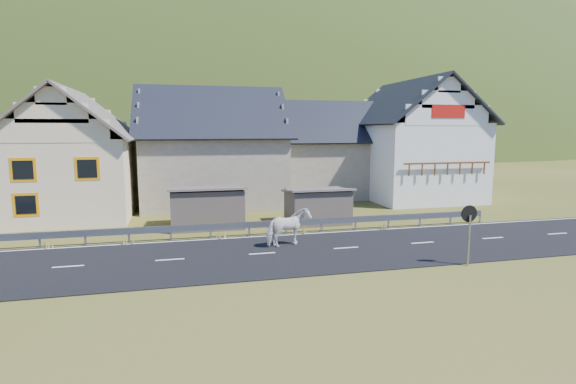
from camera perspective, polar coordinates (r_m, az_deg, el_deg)
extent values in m
plane|color=#414814|center=(20.32, -3.30, -7.91)|extent=(160.00, 160.00, 0.00)
cube|color=black|center=(20.32, -3.30, -7.86)|extent=(60.00, 7.00, 0.04)
cube|color=silver|center=(20.31, -3.30, -7.79)|extent=(60.00, 6.60, 0.01)
cube|color=#93969B|center=(23.70, -4.96, -4.19)|extent=(28.00, 0.08, 0.34)
cube|color=#93969B|center=(24.36, -28.99, -5.39)|extent=(0.10, 0.06, 0.70)
cube|color=#93969B|center=(23.91, -24.34, -5.33)|extent=(0.10, 0.06, 0.70)
cube|color=#93969B|center=(23.62, -19.55, -5.23)|extent=(0.10, 0.06, 0.70)
cube|color=#93969B|center=(23.50, -14.68, -5.10)|extent=(0.10, 0.06, 0.70)
cube|color=#93969B|center=(23.55, -9.79, -4.92)|extent=(0.10, 0.06, 0.70)
cube|color=#93969B|center=(23.77, -4.96, -4.72)|extent=(0.10, 0.06, 0.70)
cube|color=#93969B|center=(24.15, -0.26, -4.48)|extent=(0.10, 0.06, 0.70)
cube|color=#93969B|center=(24.69, 4.27, -4.23)|extent=(0.10, 0.06, 0.70)
cube|color=#93969B|center=(25.38, 8.57, -3.97)|extent=(0.10, 0.06, 0.70)
cube|color=#93969B|center=(26.20, 12.62, -3.70)|extent=(0.10, 0.06, 0.70)
cube|color=#93969B|center=(27.14, 16.41, -3.43)|extent=(0.10, 0.06, 0.70)
cube|color=#93969B|center=(28.20, 19.93, -3.16)|extent=(0.10, 0.06, 0.70)
cube|color=#93969B|center=(29.35, 23.18, -2.91)|extent=(0.10, 0.06, 0.70)
cube|color=brown|center=(26.15, -10.29, -1.98)|extent=(4.30, 3.30, 2.40)
cube|color=brown|center=(26.87, 3.76, -1.82)|extent=(3.80, 2.90, 2.20)
cube|color=beige|center=(32.02, -25.46, 1.71)|extent=(7.00, 9.00, 5.00)
cube|color=orange|center=(27.98, -30.59, 2.43)|extent=(1.30, 0.12, 1.30)
cube|color=orange|center=(27.23, -24.12, 2.73)|extent=(1.30, 0.12, 1.30)
cube|color=orange|center=(28.19, -30.32, -1.41)|extent=(1.30, 0.12, 1.30)
cube|color=tan|center=(33.80, -28.73, 8.69)|extent=(0.70, 0.70, 2.40)
cube|color=tan|center=(34.45, -9.61, 2.75)|extent=(10.00, 9.00, 5.00)
cube|color=tan|center=(38.48, 5.19, 3.07)|extent=(9.00, 8.00, 4.60)
cube|color=white|center=(38.15, 15.27, 3.83)|extent=(8.00, 10.00, 6.00)
cube|color=#B9130C|center=(33.78, 19.71, 9.61)|extent=(2.60, 0.06, 0.90)
cube|color=brown|center=(33.66, 19.64, 3.48)|extent=(6.80, 0.12, 0.12)
ellipsoid|color=#223E0F|center=(201.03, -11.39, 0.48)|extent=(440.00, 280.00, 260.00)
imported|color=white|center=(21.37, 0.02, -4.50)|extent=(1.61, 2.33, 1.80)
cylinder|color=#93969B|center=(19.83, 21.99, -5.75)|extent=(0.08, 0.08, 2.10)
cylinder|color=black|center=(19.68, 22.01, -2.56)|extent=(0.70, 0.08, 0.69)
cylinder|color=white|center=(19.71, 21.94, -2.54)|extent=(0.59, 0.06, 0.59)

